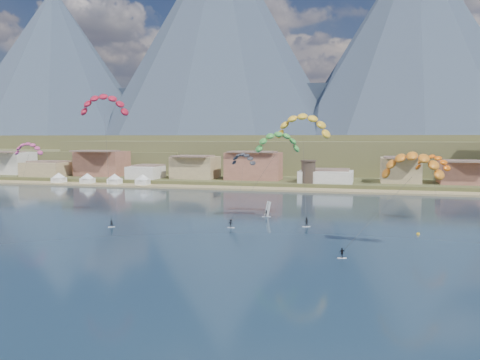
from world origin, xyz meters
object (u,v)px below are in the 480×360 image
(watchtower, at_px, (308,171))
(buoy, at_px, (418,234))
(kitesurfer_green, at_px, (277,140))
(kitesurfer_orange, at_px, (412,161))
(kitesurfer_red, at_px, (104,102))
(kitesurfer_yellow, at_px, (303,122))
(windsurfer, at_px, (267,212))

(watchtower, xyz_separation_m, buoy, (31.13, -81.82, -6.26))
(kitesurfer_green, bearing_deg, kitesurfer_orange, -39.31)
(kitesurfer_red, height_order, kitesurfer_orange, kitesurfer_red)
(kitesurfer_red, distance_m, kitesurfer_green, 41.07)
(kitesurfer_yellow, distance_m, kitesurfer_orange, 36.66)
(kitesurfer_red, bearing_deg, windsurfer, 17.13)
(watchtower, distance_m, windsurfer, 68.20)
(kitesurfer_green, distance_m, windsurfer, 18.65)
(kitesurfer_yellow, relative_size, buoy, 41.97)
(kitesurfer_yellow, height_order, kitesurfer_green, kitesurfer_yellow)
(kitesurfer_yellow, bearing_deg, kitesurfer_orange, -52.20)
(kitesurfer_red, relative_size, kitesurfer_yellow, 1.17)
(kitesurfer_red, xyz_separation_m, buoy, (69.38, -2.66, -27.18))
(watchtower, xyz_separation_m, kitesurfer_yellow, (6.43, -67.56, 16.12))
(watchtower, distance_m, kitesurfer_red, 90.37)
(watchtower, height_order, kitesurfer_red, kitesurfer_red)
(kitesurfer_red, relative_size, windsurfer, 8.22)
(kitesurfer_orange, distance_m, windsurfer, 43.56)
(windsurfer, bearing_deg, buoy, -22.71)
(kitesurfer_yellow, relative_size, windsurfer, 7.02)
(kitesurfer_orange, bearing_deg, kitesurfer_green, 140.69)
(windsurfer, relative_size, buoy, 5.98)
(kitesurfer_orange, distance_m, kitesurfer_green, 34.96)
(watchtower, bearing_deg, kitesurfer_green, -88.83)
(watchtower, distance_m, kitesurfer_yellow, 69.75)
(buoy, bearing_deg, windsurfer, 157.29)
(buoy, bearing_deg, kitesurfer_red, 177.81)
(windsurfer, bearing_deg, kitesurfer_orange, -42.61)
(kitesurfer_yellow, bearing_deg, kitesurfer_green, -127.89)
(buoy, bearing_deg, kitesurfer_orange, -100.81)
(kitesurfer_yellow, height_order, windsurfer, kitesurfer_yellow)
(kitesurfer_yellow, bearing_deg, kitesurfer_red, -165.45)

